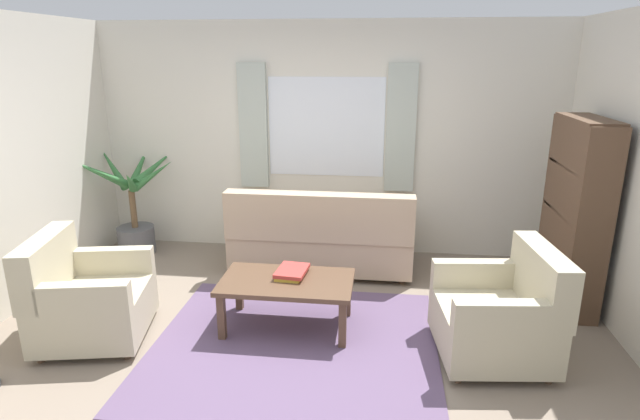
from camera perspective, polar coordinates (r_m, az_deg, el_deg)
ground_plane at (r=4.29m, az=-2.81°, el=-14.71°), size 6.24×6.24×0.00m
wall_back at (r=5.97m, az=0.75°, el=7.74°), size 5.32×0.12×2.60m
window_with_curtains at (r=5.86m, az=0.66°, el=9.06°), size 1.98×0.07×1.40m
area_rug at (r=4.28m, az=-2.81°, el=-14.64°), size 2.25×2.05×0.01m
couch at (r=5.50m, az=0.16°, el=-3.09°), size 1.90×0.82×0.92m
armchair_left at (r=4.63m, az=-24.37°, el=-8.82°), size 0.97×0.99×0.88m
armchair_right at (r=4.21m, az=19.35°, el=-10.78°), size 0.91×0.92×0.88m
coffee_table at (r=4.37m, az=-3.67°, el=-8.36°), size 1.10×0.64×0.44m
book_stack_on_table at (r=4.42m, az=-3.15°, el=-6.80°), size 0.27×0.35×0.06m
potted_plant at (r=6.33m, az=-19.90°, el=0.01°), size 1.15×1.31×1.25m
bookshelf at (r=5.18m, az=25.86°, el=-1.26°), size 0.30×0.94×1.72m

